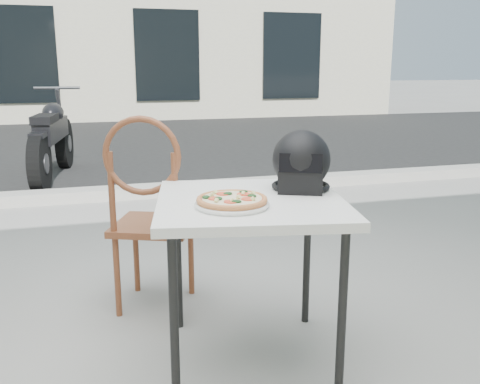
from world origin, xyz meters
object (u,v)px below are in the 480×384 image
object	(u,v)px
pizza	(232,199)
cafe_chair_main	(149,205)
helmet	(301,163)
cafe_table_main	(250,214)
motorcycle	(53,140)
plate	(232,205)

from	to	relation	value
pizza	cafe_chair_main	xyz separation A→B (m)	(-0.27, 0.76, -0.20)
helmet	pizza	bearing A→B (deg)	-127.49
cafe_table_main	motorcycle	bearing A→B (deg)	103.55
cafe_table_main	pizza	xyz separation A→B (m)	(-0.12, -0.11, 0.10)
cafe_table_main	plate	distance (m)	0.18
plate	helmet	bearing A→B (deg)	28.86
pizza	helmet	distance (m)	0.47
helmet	cafe_chair_main	xyz separation A→B (m)	(-0.68, 0.54, -0.29)
pizza	plate	bearing A→B (deg)	-84.94
motorcycle	plate	bearing A→B (deg)	-70.56
pizza	cafe_chair_main	bearing A→B (deg)	109.66
cafe_chair_main	helmet	bearing A→B (deg)	164.26
plate	motorcycle	distance (m)	4.86
pizza	helmet	xyz separation A→B (m)	(0.41, 0.22, 0.10)
pizza	motorcycle	size ratio (longest dim) A/B	0.18
plate	helmet	distance (m)	0.48
cafe_table_main	plate	world-z (taller)	plate
helmet	motorcycle	bearing A→B (deg)	130.92
plate	pizza	distance (m)	0.02
pizza	cafe_chair_main	size ratio (longest dim) A/B	0.35
plate	cafe_chair_main	bearing A→B (deg)	109.66
helmet	motorcycle	xyz separation A→B (m)	(-1.41, 4.53, -0.44)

